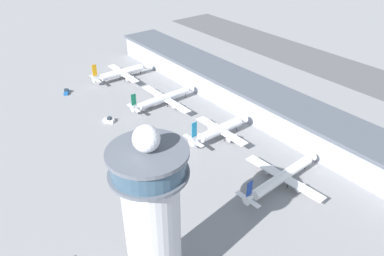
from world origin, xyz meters
name	(u,v)px	position (x,y,z in m)	size (l,w,h in m)	color
ground_plane	(134,151)	(0.00, 0.00, 0.00)	(1000.00, 1000.00, 0.00)	gray
terminal_building	(246,94)	(0.00, 70.00, 7.58)	(223.13, 25.00, 14.96)	#9399A3
runway_strip	(339,69)	(0.00, 159.20, 0.00)	(334.70, 44.00, 0.01)	#515154
control_tower	(152,219)	(64.46, -29.42, 26.24)	(19.75, 19.75, 54.57)	#BCBCC1
airplane_gate_alpha	(122,73)	(-74.74, 34.58, 4.43)	(34.08, 37.79, 13.96)	white
airplane_gate_bravo	(164,98)	(-28.94, 35.99, 4.23)	(40.57, 40.52, 12.56)	silver
airplane_gate_charlie	(220,130)	(15.87, 37.63, 4.91)	(31.59, 34.09, 14.73)	white
airplane_gate_delta	(282,177)	(56.78, 34.55, 4.10)	(36.08, 42.71, 12.49)	white
service_truck_catering	(109,120)	(-30.51, 2.82, 1.05)	(5.90, 5.05, 3.02)	black
service_truck_fuel	(66,92)	(-76.54, -1.64, 0.88)	(6.84, 5.19, 2.55)	black
service_truck_baggage	(145,107)	(-32.05, 25.58, 1.03)	(5.05, 6.56, 2.95)	black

